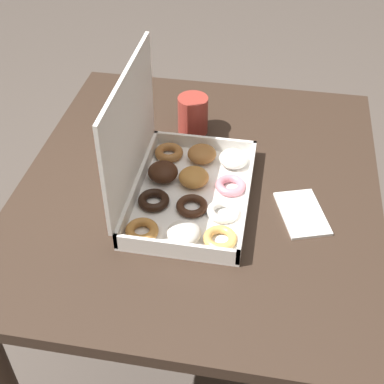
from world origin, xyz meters
name	(u,v)px	position (x,y,z in m)	size (l,w,h in m)	color
ground_plane	(197,356)	(0.00, 0.00, 0.00)	(8.00, 8.00, 0.00)	#564C44
dining_table	(199,220)	(0.00, 0.00, 0.59)	(0.90, 0.80, 0.71)	#38281E
donut_box	(178,176)	(-0.05, 0.04, 0.76)	(0.36, 0.25, 0.29)	white
coffee_mug	(193,114)	(0.20, 0.05, 0.76)	(0.07, 0.07, 0.10)	#A3382D
paper_napkin	(302,213)	(-0.06, -0.23, 0.71)	(0.16, 0.13, 0.01)	white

